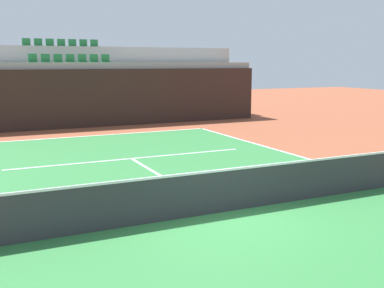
{
  "coord_description": "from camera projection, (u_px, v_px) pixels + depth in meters",
  "views": [
    {
      "loc": [
        -4.8,
        -8.63,
        3.27
      ],
      "look_at": [
        0.22,
        2.0,
        1.2
      ],
      "focal_mm": 43.69,
      "sensor_mm": 36.0,
      "label": 1
    }
  ],
  "objects": [
    {
      "name": "court_surface",
      "position": [
        222.0,
        212.0,
        10.27
      ],
      "size": [
        11.0,
        24.0,
        0.01
      ],
      "primitive_type": "cube",
      "color": "#2D7238",
      "rests_on": "ground_plane"
    },
    {
      "name": "stands_tier_lower",
      "position": [
        72.0,
        94.0,
        24.47
      ],
      "size": [
        20.2,
        2.4,
        3.25
      ],
      "primitive_type": "cube",
      "color": "#9E9E99",
      "rests_on": "ground_plane"
    },
    {
      "name": "centre_service_line",
      "position": [
        167.0,
        179.0,
        13.12
      ],
      "size": [
        0.1,
        6.4,
        0.0
      ],
      "primitive_type": "cube",
      "color": "white",
      "rests_on": "court_surface"
    },
    {
      "name": "stands_tier_upper",
      "position": [
        64.0,
        84.0,
        26.53
      ],
      "size": [
        20.2,
        2.4,
        4.12
      ],
      "primitive_type": "cube",
      "color": "#9E9E99",
      "rests_on": "ground_plane"
    },
    {
      "name": "back_wall",
      "position": [
        78.0,
        99.0,
        23.3
      ],
      "size": [
        20.2,
        0.3,
        2.93
      ],
      "primitive_type": "cube",
      "color": "black",
      "rests_on": "ground_plane"
    },
    {
      "name": "tennis_net",
      "position": [
        222.0,
        190.0,
        10.18
      ],
      "size": [
        11.08,
        0.08,
        1.07
      ],
      "color": "black",
      "rests_on": "court_surface"
    },
    {
      "name": "service_line_far",
      "position": [
        131.0,
        159.0,
        15.97
      ],
      "size": [
        8.26,
        0.1,
        0.0
      ],
      "primitive_type": "cube",
      "color": "white",
      "rests_on": "court_surface"
    },
    {
      "name": "ground_plane",
      "position": [
        222.0,
        213.0,
        10.27
      ],
      "size": [
        80.0,
        80.0,
        0.0
      ],
      "primitive_type": "plane",
      "color": "brown"
    },
    {
      "name": "baseline_far",
      "position": [
        93.0,
        136.0,
        20.91
      ],
      "size": [
        11.0,
        0.1,
        0.0
      ],
      "primitive_type": "cube",
      "color": "white",
      "rests_on": "court_surface"
    },
    {
      "name": "seating_row_upper",
      "position": [
        62.0,
        44.0,
        26.24
      ],
      "size": [
        4.18,
        0.44,
        0.44
      ],
      "color": "#1E6633",
      "rests_on": "stands_tier_upper"
    },
    {
      "name": "seating_row_lower",
      "position": [
        71.0,
        60.0,
        24.25
      ],
      "size": [
        4.18,
        0.44,
        0.44
      ],
      "color": "#1E6633",
      "rests_on": "stands_tier_lower"
    }
  ]
}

